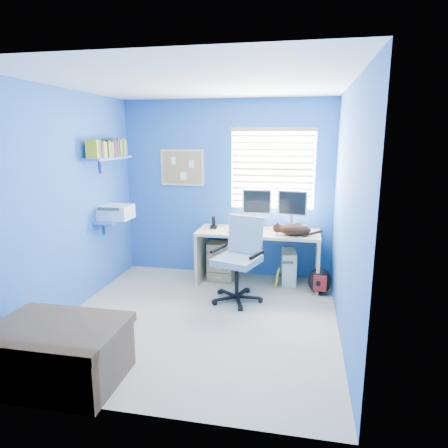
% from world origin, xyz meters
% --- Properties ---
extents(floor, '(3.00, 3.20, 0.00)m').
position_xyz_m(floor, '(0.00, 0.00, 0.00)').
color(floor, '#B3A993').
rests_on(floor, ground).
extents(ceiling, '(3.00, 3.20, 0.00)m').
position_xyz_m(ceiling, '(0.00, 0.00, 2.50)').
color(ceiling, white).
rests_on(ceiling, wall_back).
extents(wall_back, '(3.00, 0.01, 2.50)m').
position_xyz_m(wall_back, '(0.00, 1.60, 1.25)').
color(wall_back, blue).
rests_on(wall_back, ground).
extents(wall_front, '(3.00, 0.01, 2.50)m').
position_xyz_m(wall_front, '(0.00, -1.60, 1.25)').
color(wall_front, blue).
rests_on(wall_front, ground).
extents(wall_left, '(0.01, 3.20, 2.50)m').
position_xyz_m(wall_left, '(-1.50, 0.00, 1.25)').
color(wall_left, blue).
rests_on(wall_left, ground).
extents(wall_right, '(0.01, 3.20, 2.50)m').
position_xyz_m(wall_right, '(1.50, 0.00, 1.25)').
color(wall_right, blue).
rests_on(wall_right, ground).
extents(desk, '(1.64, 0.65, 0.74)m').
position_xyz_m(desk, '(0.50, 1.26, 0.37)').
color(desk, '#C7B68A').
rests_on(desk, floor).
extents(laptop, '(0.34, 0.27, 0.22)m').
position_xyz_m(laptop, '(0.27, 1.17, 0.85)').
color(laptop, silver).
rests_on(laptop, desk).
extents(monitor_left, '(0.40, 0.12, 0.54)m').
position_xyz_m(monitor_left, '(0.46, 1.45, 1.01)').
color(monitor_left, silver).
rests_on(monitor_left, desk).
extents(monitor_right, '(0.42, 0.19, 0.54)m').
position_xyz_m(monitor_right, '(0.94, 1.43, 1.01)').
color(monitor_right, silver).
rests_on(monitor_right, desk).
extents(phone, '(0.09, 0.11, 0.17)m').
position_xyz_m(phone, '(-0.12, 1.28, 0.82)').
color(phone, black).
rests_on(phone, desk).
extents(mug, '(0.10, 0.09, 0.10)m').
position_xyz_m(mug, '(1.04, 1.48, 0.79)').
color(mug, '#2B7855').
rests_on(mug, desk).
extents(cd_spindle, '(0.13, 0.13, 0.07)m').
position_xyz_m(cd_spindle, '(1.07, 1.44, 0.78)').
color(cd_spindle, silver).
rests_on(cd_spindle, desk).
extents(cat, '(0.42, 0.23, 0.15)m').
position_xyz_m(cat, '(0.99, 1.09, 0.81)').
color(cat, black).
rests_on(cat, desk).
extents(tower_pc, '(0.23, 0.46, 0.45)m').
position_xyz_m(tower_pc, '(0.92, 1.36, 0.23)').
color(tower_pc, beige).
rests_on(tower_pc, floor).
extents(drawer_boxes, '(0.35, 0.28, 0.54)m').
position_xyz_m(drawer_boxes, '(-0.02, 1.30, 0.27)').
color(drawer_boxes, tan).
rests_on(drawer_boxes, floor).
extents(yellow_book, '(0.03, 0.17, 0.24)m').
position_xyz_m(yellow_book, '(0.78, 1.16, 0.12)').
color(yellow_book, yellow).
rests_on(yellow_book, floor).
extents(backpack, '(0.32, 0.26, 0.34)m').
position_xyz_m(backpack, '(1.33, 1.02, 0.17)').
color(backpack, black).
rests_on(backpack, floor).
extents(bed_corner, '(1.02, 0.72, 0.49)m').
position_xyz_m(bed_corner, '(-0.84, -1.33, 0.24)').
color(bed_corner, '#4A3727').
rests_on(bed_corner, floor).
extents(office_chair, '(0.76, 0.76, 1.03)m').
position_xyz_m(office_chair, '(0.34, 0.63, 0.38)').
color(office_chair, black).
rests_on(office_chair, floor).
extents(window_blinds, '(1.15, 0.05, 1.10)m').
position_xyz_m(window_blinds, '(0.65, 1.57, 1.55)').
color(window_blinds, white).
rests_on(window_blinds, ground).
extents(corkboard, '(0.64, 0.02, 0.52)m').
position_xyz_m(corkboard, '(-0.65, 1.58, 1.55)').
color(corkboard, '#C7B68A').
rests_on(corkboard, ground).
extents(wall_shelves, '(0.42, 0.90, 1.05)m').
position_xyz_m(wall_shelves, '(-1.35, 0.75, 1.43)').
color(wall_shelves, '#3F6BBE').
rests_on(wall_shelves, ground).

